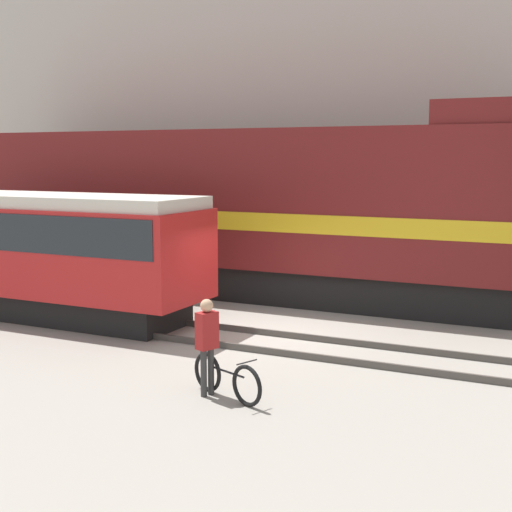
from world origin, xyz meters
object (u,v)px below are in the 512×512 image
streetcar (32,246)px  bicycle (227,378)px  freight_locomotive (213,208)px  person (207,337)px

streetcar → bicycle: 8.52m
freight_locomotive → streetcar: freight_locomotive is taller
person → bicycle: bearing=0.2°
freight_locomotive → person: size_ratio=11.60×
streetcar → bicycle: (7.62, -3.53, -1.45)m
freight_locomotive → bicycle: (5.03, -8.50, -2.20)m
bicycle → person: (-0.38, -0.00, 0.68)m
freight_locomotive → bicycle: freight_locomotive is taller
streetcar → person: size_ratio=5.64×
streetcar → person: bearing=-26.0°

